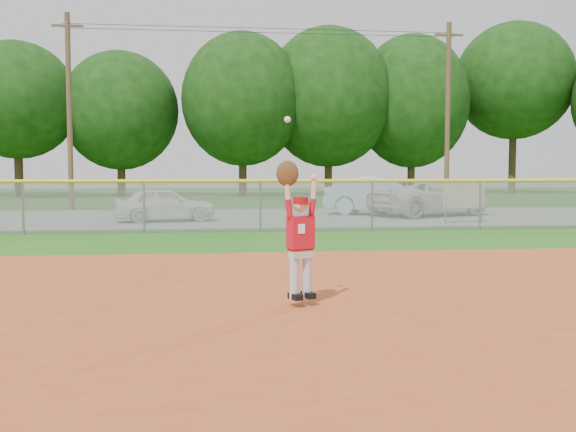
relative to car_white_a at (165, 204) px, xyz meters
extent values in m
plane|color=#235A14|center=(3.08, -14.07, -0.63)|extent=(120.00, 120.00, 0.00)
cube|color=#A2411D|center=(3.08, -17.07, -0.61)|extent=(24.00, 16.00, 0.04)
cube|color=slate|center=(3.08, 1.93, -0.61)|extent=(44.00, 10.00, 0.03)
imported|color=white|center=(0.00, 0.00, 0.00)|extent=(3.73, 2.16, 1.19)
imported|color=#91C1D8|center=(8.47, 2.43, 0.17)|extent=(4.91, 3.53, 1.54)
imported|color=silver|center=(10.19, 1.80, 0.10)|extent=(5.54, 4.18, 1.40)
cylinder|color=gray|center=(9.44, -1.97, -0.09)|extent=(0.05, 0.05, 1.08)
cylinder|color=gray|center=(10.84, -1.64, -0.09)|extent=(0.05, 0.05, 1.08)
cube|color=beige|center=(10.14, -1.81, 0.36)|extent=(1.58, 0.42, 0.90)
cube|color=gray|center=(3.08, -4.07, 0.12)|extent=(40.00, 0.03, 1.50)
cylinder|color=yellow|center=(3.08, -4.07, 0.87)|extent=(40.00, 0.10, 0.10)
cylinder|color=gray|center=(-3.58, -4.07, 0.12)|extent=(0.06, 0.06, 1.50)
cylinder|color=gray|center=(-0.25, -4.07, 0.12)|extent=(0.06, 0.06, 1.50)
cylinder|color=gray|center=(3.08, -4.07, 0.12)|extent=(0.06, 0.06, 1.50)
cylinder|color=gray|center=(6.42, -4.07, 0.12)|extent=(0.06, 0.06, 1.50)
cylinder|color=gray|center=(9.75, -4.07, 0.12)|extent=(0.06, 0.06, 1.50)
cylinder|color=#4C3823|center=(-4.92, 7.93, 3.87)|extent=(0.24, 0.24, 9.00)
cube|color=#4C3823|center=(-4.92, 7.93, 7.77)|extent=(1.40, 0.10, 0.10)
cylinder|color=#4C3823|center=(13.08, 7.93, 3.87)|extent=(0.24, 0.24, 9.00)
cube|color=#4C3823|center=(13.08, 7.93, 7.77)|extent=(1.40, 0.10, 0.10)
cylinder|color=black|center=(4.08, 7.93, 7.67)|extent=(18.50, 0.02, 0.02)
cylinder|color=black|center=(4.08, 7.93, 7.87)|extent=(18.50, 0.02, 0.02)
cylinder|color=#422D1C|center=(-11.54, 22.46, 1.59)|extent=(0.56, 0.56, 4.43)
ellipsoid|color=#193F0F|center=(-11.54, 22.46, 5.92)|extent=(8.01, 8.01, 7.88)
cylinder|color=#422D1C|center=(-4.99, 24.10, 1.43)|extent=(0.56, 0.56, 4.11)
ellipsoid|color=#193F0F|center=(-4.99, 24.10, 5.44)|extent=(8.19, 8.19, 8.39)
cylinder|color=#422D1C|center=(3.62, 23.07, 1.70)|extent=(0.56, 0.56, 4.64)
ellipsoid|color=#193F0F|center=(3.62, 23.07, 6.23)|extent=(8.57, 8.57, 9.43)
cylinder|color=#422D1C|center=(10.00, 24.27, 1.82)|extent=(0.56, 0.56, 4.89)
ellipsoid|color=#193F0F|center=(10.00, 24.27, 6.60)|extent=(9.41, 9.41, 10.28)
cylinder|color=#422D1C|center=(16.51, 24.94, 1.76)|extent=(0.56, 0.56, 4.78)
ellipsoid|color=#193F0F|center=(16.51, 24.94, 6.44)|extent=(8.62, 8.62, 10.06)
cylinder|color=#422D1C|center=(25.01, 25.87, 2.37)|extent=(0.56, 0.56, 5.99)
ellipsoid|color=#193F0F|center=(25.01, 25.87, 8.22)|extent=(9.18, 9.18, 9.14)
cylinder|color=silver|center=(2.82, -14.58, -0.22)|extent=(0.16, 0.16, 0.55)
cylinder|color=silver|center=(3.00, -14.50, -0.22)|extent=(0.16, 0.16, 0.55)
cube|color=black|center=(2.84, -14.61, -0.45)|extent=(0.19, 0.25, 0.08)
cube|color=black|center=(3.02, -14.53, -0.45)|extent=(0.19, 0.25, 0.08)
cube|color=silver|center=(2.91, -14.54, 0.09)|extent=(0.32, 0.26, 0.11)
cube|color=maroon|center=(2.91, -14.54, 0.16)|extent=(0.34, 0.27, 0.04)
cube|color=red|center=(2.91, -14.54, 0.37)|extent=(0.37, 0.30, 0.42)
cube|color=white|center=(2.91, -14.65, 0.42)|extent=(0.09, 0.05, 0.12)
sphere|color=beige|center=(2.91, -14.54, 0.72)|extent=(0.25, 0.25, 0.19)
cylinder|color=#A20A0F|center=(2.91, -14.54, 0.78)|extent=(0.25, 0.25, 0.09)
cube|color=#A20A0F|center=(2.96, -14.63, 0.74)|extent=(0.18, 0.16, 0.02)
cylinder|color=red|center=(2.75, -14.62, 0.69)|extent=(0.13, 0.11, 0.23)
cylinder|color=beige|center=(2.73, -14.63, 0.92)|extent=(0.10, 0.09, 0.25)
ellipsoid|color=#4C2D14|center=(2.73, -14.63, 1.13)|extent=(0.31, 0.24, 0.33)
sphere|color=white|center=(2.73, -14.63, 1.80)|extent=(0.11, 0.11, 0.08)
cylinder|color=red|center=(3.07, -14.47, 0.69)|extent=(0.13, 0.11, 0.23)
cylinder|color=beige|center=(3.09, -14.46, 0.92)|extent=(0.10, 0.09, 0.25)
sphere|color=beige|center=(3.09, -14.46, 1.07)|extent=(0.12, 0.12, 0.09)
camera|label=1|loc=(1.86, -22.70, 1.15)|focal=40.00mm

